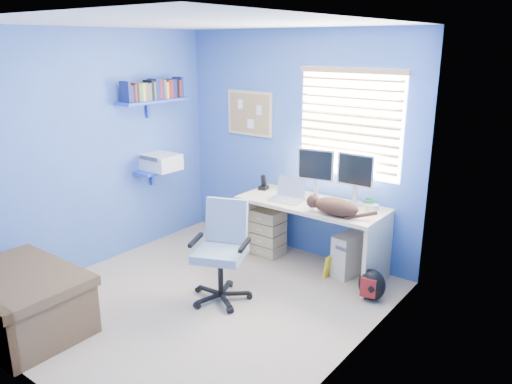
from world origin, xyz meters
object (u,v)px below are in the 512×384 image
Objects in this scene: desk at (311,235)px; tower_pc at (351,254)px; office_chair at (222,263)px; cat at (336,207)px; laptop at (286,191)px.

desk is 0.46m from tower_pc.
tower_pc is 0.48× the size of office_chair.
office_chair reaches higher than cat.
laptop is 0.94m from tower_pc.
office_chair is (-0.74, -1.20, 0.12)m from tower_pc.
tower_pc is at bearing 14.38° from laptop.
desk is at bearing 18.28° from laptop.
laptop reaches higher than office_chair.
laptop is at bearing 85.85° from office_chair.
tower_pc is (0.41, 0.13, -0.14)m from desk.
cat reaches higher than tower_pc.
tower_pc is at bearing 17.07° from desk.
cat is at bearing 51.15° from office_chair.
desk is at bearing -153.72° from tower_pc.
office_chair reaches higher than desk.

